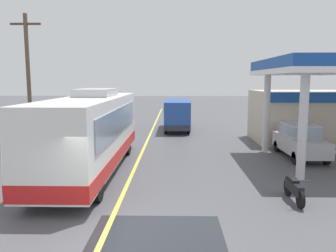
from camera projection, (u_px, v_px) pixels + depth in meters
ground at (153, 129)px, 28.38m from camera, size 120.00×120.00×0.00m
lane_divider_stripe at (148, 139)px, 23.42m from camera, size 0.16×50.00×0.01m
coach_bus_main at (92, 133)px, 14.96m from camera, size 2.60×11.04×3.69m
gas_station_roadside at (321, 104)px, 20.21m from camera, size 9.10×11.95×5.10m
car_at_pump at (300, 138)px, 17.71m from camera, size 1.70×4.20×1.82m
minibus_opposing_lane at (177, 112)px, 27.51m from camera, size 2.04×6.13×2.44m
motorcycle_parked_forecourt at (294, 189)px, 11.26m from camera, size 0.55×1.80×0.92m
pedestrian_near_pump at (281, 133)px, 20.21m from camera, size 0.55×0.22×1.66m
utility_pole_roadside at (29, 79)px, 19.98m from camera, size 1.80×0.24×7.97m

